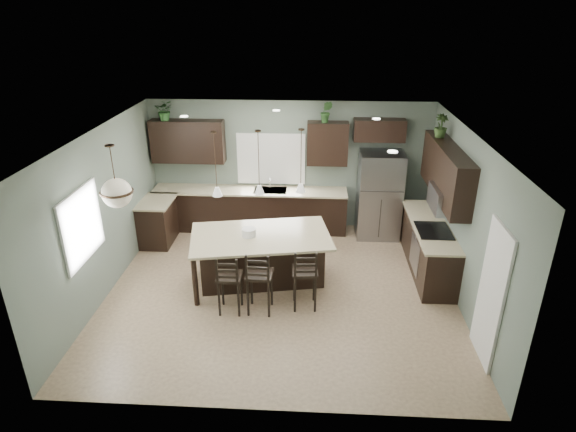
# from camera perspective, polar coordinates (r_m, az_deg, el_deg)

# --- Properties ---
(ground) EXTENTS (6.00, 6.00, 0.00)m
(ground) POSITION_cam_1_polar(r_m,az_deg,el_deg) (8.61, -0.83, -8.70)
(ground) COLOR #9E8466
(ground) RESTS_ON ground
(pantry_door) EXTENTS (0.04, 0.82, 2.04)m
(pantry_door) POSITION_cam_1_polar(r_m,az_deg,el_deg) (7.16, 22.93, -8.62)
(pantry_door) COLOR white
(pantry_door) RESTS_ON ground
(window_back) EXTENTS (1.35, 0.02, 1.00)m
(window_back) POSITION_cam_1_polar(r_m,az_deg,el_deg) (10.46, -2.01, 6.80)
(window_back) COLOR white
(window_back) RESTS_ON room_shell
(window_left) EXTENTS (0.02, 1.10, 1.00)m
(window_left) POSITION_cam_1_polar(r_m,az_deg,el_deg) (7.95, -23.33, -1.03)
(window_left) COLOR white
(window_left) RESTS_ON room_shell
(left_return_cabs) EXTENTS (0.60, 0.90, 0.90)m
(left_return_cabs) POSITION_cam_1_polar(r_m,az_deg,el_deg) (10.38, -15.20, -0.74)
(left_return_cabs) COLOR black
(left_return_cabs) RESTS_ON ground
(left_return_countertop) EXTENTS (0.66, 0.96, 0.04)m
(left_return_countertop) POSITION_cam_1_polar(r_m,az_deg,el_deg) (10.19, -15.38, 1.66)
(left_return_countertop) COLOR #BFB390
(left_return_countertop) RESTS_ON left_return_cabs
(back_lower_cabs) EXTENTS (4.20, 0.60, 0.90)m
(back_lower_cabs) POSITION_cam_1_polar(r_m,az_deg,el_deg) (10.63, -4.48, 0.70)
(back_lower_cabs) COLOR black
(back_lower_cabs) RESTS_ON ground
(back_countertop) EXTENTS (4.20, 0.66, 0.04)m
(back_countertop) POSITION_cam_1_polar(r_m,az_deg,el_deg) (10.44, -4.58, 3.02)
(back_countertop) COLOR #BFB390
(back_countertop) RESTS_ON back_lower_cabs
(sink_inset) EXTENTS (0.70, 0.45, 0.01)m
(sink_inset) POSITION_cam_1_polar(r_m,az_deg,el_deg) (10.38, -2.11, 3.05)
(sink_inset) COLOR gray
(sink_inset) RESTS_ON back_countertop
(faucet) EXTENTS (0.02, 0.02, 0.28)m
(faucet) POSITION_cam_1_polar(r_m,az_deg,el_deg) (10.30, -2.14, 3.75)
(faucet) COLOR silver
(faucet) RESTS_ON back_countertop
(back_upper_left) EXTENTS (1.55, 0.34, 0.90)m
(back_upper_left) POSITION_cam_1_polar(r_m,az_deg,el_deg) (10.51, -11.78, 8.66)
(back_upper_left) COLOR black
(back_upper_left) RESTS_ON room_shell
(back_upper_right) EXTENTS (0.85, 0.34, 0.90)m
(back_upper_right) POSITION_cam_1_polar(r_m,az_deg,el_deg) (10.16, 4.70, 8.56)
(back_upper_right) COLOR black
(back_upper_right) RESTS_ON room_shell
(fridge_header) EXTENTS (1.05, 0.34, 0.45)m
(fridge_header) POSITION_cam_1_polar(r_m,az_deg,el_deg) (10.17, 10.77, 9.97)
(fridge_header) COLOR black
(fridge_header) RESTS_ON room_shell
(right_lower_cabs) EXTENTS (0.60, 2.35, 0.90)m
(right_lower_cabs) POSITION_cam_1_polar(r_m,az_deg,el_deg) (9.37, 16.29, -3.65)
(right_lower_cabs) COLOR black
(right_lower_cabs) RESTS_ON ground
(right_countertop) EXTENTS (0.66, 2.35, 0.04)m
(right_countertop) POSITION_cam_1_polar(r_m,az_deg,el_deg) (9.17, 16.50, -1.05)
(right_countertop) COLOR #BFB390
(right_countertop) RESTS_ON right_lower_cabs
(cooktop) EXTENTS (0.58, 0.75, 0.02)m
(cooktop) POSITION_cam_1_polar(r_m,az_deg,el_deg) (8.91, 16.88, -1.65)
(cooktop) COLOR black
(cooktop) RESTS_ON right_countertop
(wall_oven_front) EXTENTS (0.01, 0.72, 0.60)m
(wall_oven_front) POSITION_cam_1_polar(r_m,az_deg,el_deg) (9.07, 14.76, -4.44)
(wall_oven_front) COLOR gray
(wall_oven_front) RESTS_ON right_lower_cabs
(right_upper_cabs) EXTENTS (0.34, 2.35, 0.90)m
(right_upper_cabs) POSITION_cam_1_polar(r_m,az_deg,el_deg) (8.83, 18.23, 4.99)
(right_upper_cabs) COLOR black
(right_upper_cabs) RESTS_ON room_shell
(microwave) EXTENTS (0.40, 0.75, 0.40)m
(microwave) POSITION_cam_1_polar(r_m,az_deg,el_deg) (8.70, 17.99, 1.93)
(microwave) COLOR gray
(microwave) RESTS_ON right_upper_cabs
(refrigerator) EXTENTS (0.90, 0.74, 1.85)m
(refrigerator) POSITION_cam_1_polar(r_m,az_deg,el_deg) (10.32, 10.76, 2.45)
(refrigerator) COLOR gray
(refrigerator) RESTS_ON ground
(kitchen_island) EXTENTS (2.62, 1.79, 0.92)m
(kitchen_island) POSITION_cam_1_polar(r_m,az_deg,el_deg) (8.63, -3.20, -5.05)
(kitchen_island) COLOR black
(kitchen_island) RESTS_ON ground
(serving_dish) EXTENTS (0.24, 0.24, 0.14)m
(serving_dish) POSITION_cam_1_polar(r_m,az_deg,el_deg) (8.38, -4.65, -1.95)
(serving_dish) COLOR silver
(serving_dish) RESTS_ON kitchen_island
(bar_stool_left) EXTENTS (0.40, 0.40, 1.06)m
(bar_stool_left) POSITION_cam_1_polar(r_m,az_deg,el_deg) (7.85, -6.92, -7.86)
(bar_stool_left) COLOR black
(bar_stool_left) RESTS_ON ground
(bar_stool_center) EXTENTS (0.44, 0.44, 1.13)m
(bar_stool_center) POSITION_cam_1_polar(r_m,az_deg,el_deg) (7.79, -3.38, -7.70)
(bar_stool_center) COLOR black
(bar_stool_center) RESTS_ON ground
(bar_stool_right) EXTENTS (0.44, 0.44, 1.10)m
(bar_stool_right) POSITION_cam_1_polar(r_m,az_deg,el_deg) (7.89, 2.01, -7.31)
(bar_stool_right) COLOR black
(bar_stool_right) RESTS_ON ground
(pendant_left) EXTENTS (0.17, 0.17, 1.10)m
(pendant_left) POSITION_cam_1_polar(r_m,az_deg,el_deg) (7.90, -8.59, 6.07)
(pendant_left) COLOR white
(pendant_left) RESTS_ON room_shell
(pendant_center) EXTENTS (0.17, 0.17, 1.10)m
(pendant_center) POSITION_cam_1_polar(r_m,az_deg,el_deg) (7.92, -3.50, 6.32)
(pendant_center) COLOR white
(pendant_center) RESTS_ON room_shell
(pendant_right) EXTENTS (0.17, 0.17, 1.10)m
(pendant_right) POSITION_cam_1_polar(r_m,az_deg,el_deg) (7.99, 1.55, 6.52)
(pendant_right) COLOR white
(pendant_right) RESTS_ON room_shell
(chandelier) EXTENTS (0.49, 0.49, 0.97)m
(chandelier) POSITION_cam_1_polar(r_m,az_deg,el_deg) (7.52, -19.90, 4.43)
(chandelier) COLOR beige
(chandelier) RESTS_ON room_shell
(plant_back_left) EXTENTS (0.42, 0.38, 0.42)m
(plant_back_left) POSITION_cam_1_polar(r_m,az_deg,el_deg) (10.45, -14.39, 12.05)
(plant_back_left) COLOR #295A27
(plant_back_left) RESTS_ON back_upper_left
(plant_back_right) EXTENTS (0.27, 0.24, 0.44)m
(plant_back_right) POSITION_cam_1_polar(r_m,az_deg,el_deg) (9.98, 4.57, 12.22)
(plant_back_right) COLOR #2E5A27
(plant_back_right) RESTS_ON back_upper_right
(plant_right_wall) EXTENTS (0.27, 0.27, 0.42)m
(plant_right_wall) POSITION_cam_1_polar(r_m,az_deg,el_deg) (9.23, 17.68, 10.14)
(plant_right_wall) COLOR #334E22
(plant_right_wall) RESTS_ON right_upper_cabs
(room_shell) EXTENTS (6.00, 6.00, 6.00)m
(room_shell) POSITION_cam_1_polar(r_m,az_deg,el_deg) (7.82, -0.90, 1.82)
(room_shell) COLOR slate
(room_shell) RESTS_ON ground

